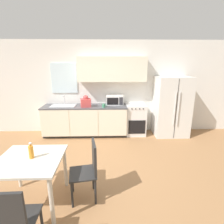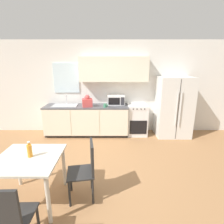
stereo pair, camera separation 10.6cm
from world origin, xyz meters
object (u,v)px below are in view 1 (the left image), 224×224
refrigerator (171,107)px  coffee_mug (104,106)px  dining_chair_near (12,220)px  oven_range (135,119)px  dining_table (30,166)px  drink_bottle (31,152)px  dining_chair_side (89,167)px  microwave (114,100)px

refrigerator → coffee_mug: 1.96m
dining_chair_near → coffee_mug: bearing=73.4°
oven_range → dining_table: bearing=-126.1°
coffee_mug → drink_bottle: size_ratio=0.54×
coffee_mug → dining_table: coffee_mug is taller
dining_chair_near → dining_chair_side: same height
oven_range → drink_bottle: bearing=-125.9°
oven_range → dining_chair_side: size_ratio=0.97×
refrigerator → oven_range: bearing=176.3°
oven_range → dining_chair_near: dining_chair_near is taller
oven_range → dining_chair_near: (-1.80, -3.50, 0.09)m
refrigerator → coffee_mug: bearing=-175.3°
refrigerator → microwave: refrigerator is taller
microwave → refrigerator: bearing=-5.7°
microwave → dining_chair_near: microwave is taller
dining_table → dining_chair_side: dining_chair_side is taller
refrigerator → coffee_mug: (-1.95, -0.16, 0.08)m
coffee_mug → drink_bottle: 2.63m
refrigerator → drink_bottle: 3.92m
dining_table → drink_bottle: (0.03, 0.02, 0.22)m
dining_chair_near → drink_bottle: bearing=96.6°
oven_range → refrigerator: (1.02, -0.07, 0.40)m
oven_range → microwave: size_ratio=1.80×
dining_table → dining_chair_side: 0.84m
dining_table → dining_chair_near: size_ratio=0.97×
drink_bottle → coffee_mug: bearing=67.7°
microwave → dining_chair_near: 3.82m
microwave → drink_bottle: (-1.30, -2.75, -0.17)m
oven_range → dining_table: (-1.95, -2.68, 0.18)m
oven_range → dining_chair_near: size_ratio=0.97×
refrigerator → dining_chair_side: size_ratio=1.83×
refrigerator → dining_chair_near: size_ratio=1.83×
drink_bottle → oven_range: bearing=54.1°
drink_bottle → dining_chair_near: bearing=-81.8°
dining_table → dining_chair_near: 0.84m
oven_range → microwave: (-0.62, 0.10, 0.57)m
dining_chair_near → dining_chair_side: bearing=52.0°
microwave → dining_chair_near: bearing=-108.2°
refrigerator → drink_bottle: refrigerator is taller
microwave → dining_chair_side: 2.77m
dining_table → drink_bottle: bearing=38.3°
coffee_mug → refrigerator: bearing=4.7°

